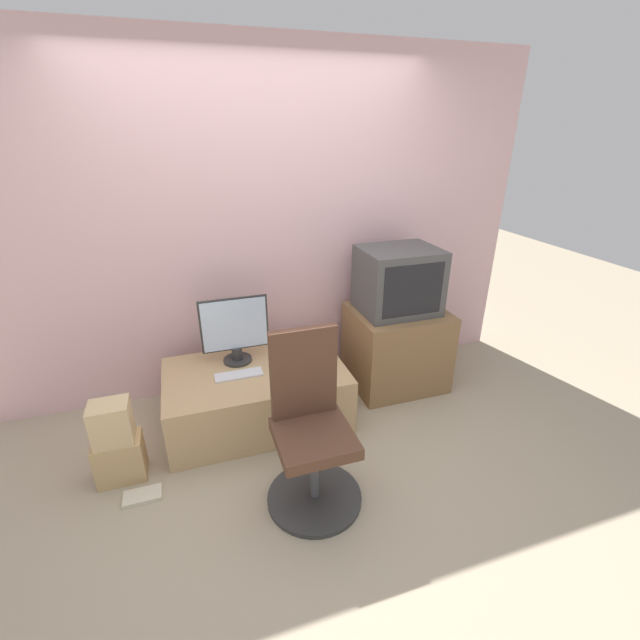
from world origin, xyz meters
TOP-DOWN VIEW (x-y plane):
  - ground_plane at (0.00, 0.00)m, footprint 12.00×12.00m
  - wall_back at (0.00, 1.32)m, footprint 4.40×0.05m
  - desk at (-0.21, 0.75)m, footprint 1.28×0.79m
  - side_stand at (1.00, 0.90)m, footprint 0.74×0.64m
  - main_monitor at (-0.31, 0.93)m, footprint 0.49×0.21m
  - keyboard at (-0.33, 0.71)m, footprint 0.33×0.11m
  - mouse at (-0.09, 0.69)m, footprint 0.06×0.04m
  - crt_tv at (0.98, 0.91)m, footprint 0.59×0.49m
  - office_chair at (-0.04, -0.06)m, footprint 0.56×0.56m
  - cardboard_box_lower at (-1.13, 0.43)m, footprint 0.28×0.20m
  - cardboard_box_upper at (-1.13, 0.43)m, footprint 0.23×0.18m
  - book at (-1.01, 0.21)m, footprint 0.22×0.12m

SIDE VIEW (x-z plane):
  - ground_plane at x=0.00m, z-range 0.00..0.00m
  - book at x=-1.01m, z-range 0.00..0.02m
  - cardboard_box_lower at x=-1.13m, z-range 0.00..0.28m
  - desk at x=-0.21m, z-range 0.00..0.42m
  - side_stand at x=1.00m, z-range 0.00..0.67m
  - cardboard_box_upper at x=-1.13m, z-range 0.28..0.55m
  - office_chair at x=-0.04m, z-range -0.10..0.94m
  - keyboard at x=-0.33m, z-range 0.42..0.44m
  - mouse at x=-0.09m, z-range 0.42..0.45m
  - main_monitor at x=-0.31m, z-range 0.43..0.93m
  - crt_tv at x=0.98m, z-range 0.67..1.18m
  - wall_back at x=0.00m, z-range 0.00..2.60m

